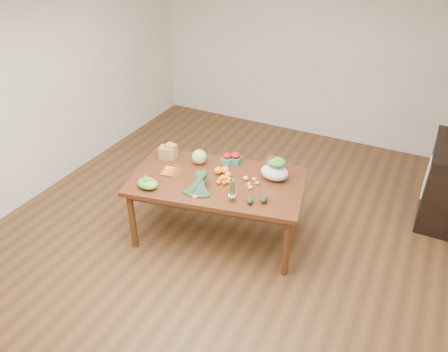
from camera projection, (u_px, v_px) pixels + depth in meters
The scene contains 24 objects.
floor at pixel (220, 235), 5.01m from camera, with size 6.00×6.00×0.00m, color brown.
room_walls at pixel (219, 128), 4.29m from camera, with size 5.02×6.02×2.70m.
dining_table at pixel (218, 208), 4.82m from camera, with size 1.82×1.01×0.75m, color #4E2412.
dish_towel at pixel (426, 177), 5.03m from camera, with size 0.02×0.28×0.45m, color white.
paper_bag at pixel (167, 151), 4.96m from camera, with size 0.24×0.20×0.17m, color olive, non-canonical shape.
cabbage at pixel (199, 157), 4.85m from camera, with size 0.17×0.17×0.17m, color #B4D279.
strawberry_basket_a at pixel (227, 159), 4.88m from camera, with size 0.11×0.11×0.10m, color #B60C0F, non-canonical shape.
strawberry_basket_b at pixel (235, 159), 4.88m from camera, with size 0.11×0.11×0.10m, color #BB110C, non-canonical shape.
orange_a at pixel (218, 170), 4.69m from camera, with size 0.09×0.09×0.09m, color orange.
orange_b at pixel (225, 170), 4.70m from camera, with size 0.09×0.09×0.09m, color orange.
orange_c at pixel (228, 175), 4.62m from camera, with size 0.08×0.08×0.08m, color #E05F0D.
mandarin_cluster at pixel (225, 179), 4.55m from camera, with size 0.18×0.18×0.08m, color #FF630F, non-canonical shape.
carrots at pixel (172, 171), 4.73m from camera, with size 0.22×0.22×0.03m, color orange, non-canonical shape.
snap_pea_bag at pixel (148, 184), 4.45m from camera, with size 0.23×0.17×0.10m, color #62B03B.
kale_bunch at pixel (198, 185), 4.37m from camera, with size 0.32×0.40×0.16m, color black, non-canonical shape.
asparagus_bundle at pixel (232, 190), 4.22m from camera, with size 0.08×0.08×0.25m, color #547E3A, non-canonical shape.
potato_a at pixel (249, 184), 4.51m from camera, with size 0.05×0.04×0.04m, color tan.
potato_b at pixel (250, 187), 4.45m from camera, with size 0.05×0.04×0.04m, color tan.
potato_c at pixel (254, 179), 4.58m from camera, with size 0.04×0.04×0.04m, color #D9CC7D.
potato_d at pixel (246, 178), 4.59m from camera, with size 0.06×0.05×0.05m, color #D8B97D.
potato_e at pixel (257, 183), 4.52m from camera, with size 0.05×0.04×0.04m, color tan.
avocado_a at pixel (250, 201), 4.23m from camera, with size 0.06×0.09×0.06m, color black.
avocado_b at pixel (264, 199), 4.25m from camera, with size 0.07×0.11×0.07m, color black.
salad_bag at pixel (275, 170), 4.56m from camera, with size 0.30×0.22×0.23m, color silver, non-canonical shape.
Camera 1 is at (1.79, -3.45, 3.23)m, focal length 35.00 mm.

